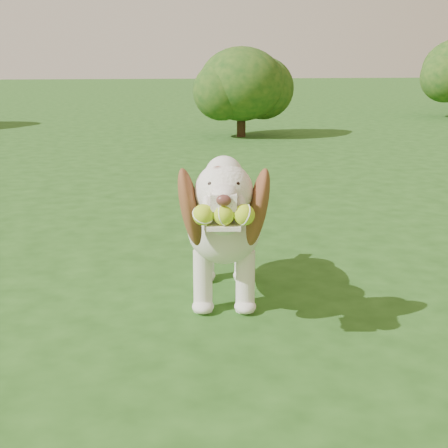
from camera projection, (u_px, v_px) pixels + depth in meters
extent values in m
plane|color=#1E4614|center=(332.00, 302.00, 3.37)|extent=(80.00, 80.00, 0.00)
ellipsoid|color=white|center=(224.00, 222.00, 3.39)|extent=(0.48, 0.77, 0.38)
ellipsoid|color=white|center=(224.00, 227.00, 3.11)|extent=(0.42, 0.42, 0.37)
ellipsoid|color=white|center=(224.00, 212.00, 3.63)|extent=(0.39, 0.39, 0.34)
cylinder|color=white|center=(224.00, 215.00, 2.95)|extent=(0.24, 0.32, 0.29)
sphere|color=white|center=(224.00, 191.00, 2.78)|extent=(0.30, 0.30, 0.26)
sphere|color=white|center=(224.00, 175.00, 2.78)|extent=(0.19, 0.19, 0.17)
cube|color=white|center=(224.00, 200.00, 2.64)|extent=(0.13, 0.17, 0.07)
ellipsoid|color=#592D28|center=(224.00, 200.00, 2.55)|extent=(0.07, 0.05, 0.05)
cube|color=white|center=(224.00, 225.00, 2.65)|extent=(0.17, 0.18, 0.02)
ellipsoid|color=brown|center=(190.00, 207.00, 2.81)|extent=(0.18, 0.25, 0.40)
ellipsoid|color=brown|center=(258.00, 208.00, 2.81)|extent=(0.17, 0.27, 0.40)
cylinder|color=white|center=(224.00, 199.00, 3.77)|extent=(0.09, 0.19, 0.14)
cylinder|color=white|center=(203.00, 281.00, 3.21)|extent=(0.11, 0.11, 0.33)
cylinder|color=white|center=(245.00, 281.00, 3.21)|extent=(0.11, 0.11, 0.33)
cylinder|color=white|center=(206.00, 253.00, 3.68)|extent=(0.11, 0.11, 0.33)
cylinder|color=white|center=(243.00, 253.00, 3.67)|extent=(0.11, 0.11, 0.33)
sphere|color=#CCD41D|center=(203.00, 215.00, 2.59)|extent=(0.10, 0.10, 0.09)
sphere|color=#CCD41D|center=(224.00, 215.00, 2.59)|extent=(0.10, 0.10, 0.09)
sphere|color=#CCD41D|center=(244.00, 215.00, 2.59)|extent=(0.10, 0.10, 0.09)
cylinder|color=#382314|center=(241.00, 123.00, 10.49)|extent=(0.15, 0.15, 0.48)
ellipsoid|color=#153F13|center=(241.00, 84.00, 10.33)|extent=(1.43, 1.43, 1.21)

